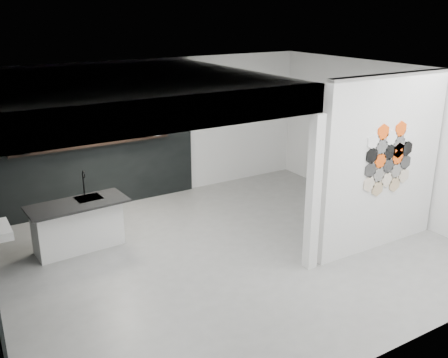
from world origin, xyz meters
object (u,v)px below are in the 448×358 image
Objects in this scene: glass_bowl at (157,133)px; partition_panel at (383,164)px; utensil_cup at (42,148)px; bottle_dark at (92,140)px; stockpot at (23,148)px; glass_vase at (159,131)px; kitchen_island at (78,225)px; kettle at (141,134)px.

partition_panel is at bearing -61.27° from glass_bowl.
bottle_dark is at bearing 0.00° from utensil_cup.
stockpot is at bearing 180.00° from bottle_dark.
glass_vase is at bearing 0.00° from stockpot.
kitchen_island is at bearing -84.36° from utensil_cup.
kettle is (-2.46, 3.87, -0.01)m from partition_panel.
kettle is at bearing 0.00° from bottle_dark.
utensil_cup reaches higher than glass_bowl.
utensil_cup is at bearing 180.00° from glass_vase.
partition_panel reaches higher than glass_vase.
kettle is at bearing 180.00° from glass_vase.
bottle_dark is 0.90m from utensil_cup.
bottle_dark is at bearing 131.66° from partition_panel.
stockpot is at bearing 180.00° from utensil_cup.
kettle is 0.39m from glass_vase.
kettle is 1.29× the size of glass_bowl.
stockpot reaches higher than bottle_dark.
kettle is 1.59× the size of utensil_cup.
stockpot is (-0.44, 1.46, 0.99)m from kitchen_island.
kettle is 0.34m from glass_bowl.
stockpot reaches higher than kitchen_island.
utensil_cup is (-2.22, 0.00, 0.01)m from glass_bowl.
glass_vase is 0.94× the size of bottle_dark.
glass_bowl reaches higher than kitchen_island.
kettle is at bearing 180.00° from glass_bowl.
kitchen_island is 10.34× the size of bottle_dark.
kettle is (1.74, 1.46, 0.97)m from kitchen_island.
partition_panel is 5.17m from bottle_dark.
glass_vase is (2.12, 1.46, 0.97)m from kitchen_island.
bottle_dark is (-1.36, 0.00, 0.00)m from glass_vase.
glass_vase is (2.56, 0.00, -0.02)m from stockpot.
glass_bowl is at bearing 0.00° from stockpot.
partition_panel is at bearing -41.69° from utensil_cup.
glass_bowl is 1.23× the size of utensil_cup.
glass_vase is at bearing 31.20° from kitchen_island.
stockpot is at bearing 140.20° from partition_panel.
stockpot reaches higher than kettle.
kitchen_island is 1.82m from stockpot.
kettle reaches higher than kitchen_island.
bottle_dark is at bearing 59.27° from kitchen_island.
partition_panel is at bearing -45.18° from kettle.
glass_bowl is 0.88× the size of bottle_dark.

